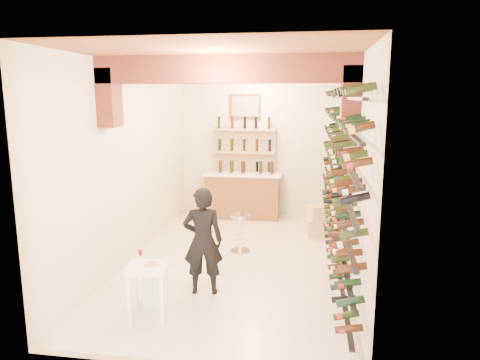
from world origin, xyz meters
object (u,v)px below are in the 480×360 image
Objects in this scene: white_stool at (157,290)px; chrome_barstool at (240,230)px; back_counter at (243,194)px; person at (203,241)px; crate_lower at (321,228)px; tasting_table at (148,275)px; wine_rack at (335,171)px.

chrome_barstool is at bearing 70.77° from white_stool.
back_counter is 2.50× the size of chrome_barstool.
person reaches higher than chrome_barstool.
crate_lower is (1.70, -1.13, -0.37)m from back_counter.
person reaches higher than tasting_table.
white_stool is (-0.02, 0.33, -0.34)m from tasting_table.
tasting_table reaches higher than white_stool.
person is 2.67× the size of crate_lower.
person is 2.19× the size of chrome_barstool.
white_stool is (-2.30, -1.75, -1.33)m from wine_rack.
wine_rack reaches higher than person.
tasting_table is 0.97m from person.
tasting_table is at bearing -120.88° from crate_lower.
tasting_table reaches higher than chrome_barstool.
white_stool is at bearing -142.75° from wine_rack.
wine_rack is 8.40× the size of chrome_barstool.
person is 3.30m from crate_lower.
tasting_table is 2.62m from chrome_barstool.
chrome_barstool is at bearing 61.92° from tasting_table.
person reaches higher than white_stool.
crate_lower is (1.66, 2.79, -0.58)m from person.
wine_rack reaches higher than crate_lower.
wine_rack is 1.97m from chrome_barstool.
wine_rack is at bearing -153.39° from person.
white_stool is at bearing 81.05° from tasting_table.
back_counter is at bearing 146.43° from crate_lower.
person is (0.04, -3.92, 0.21)m from back_counter.
wine_rack is 6.92× the size of tasting_table.
crate_lower is at bearing -129.48° from person.
back_counter is at bearing 97.29° from chrome_barstool.
back_counter reaches higher than white_stool.
crate_lower is at bearing -33.57° from back_counter.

